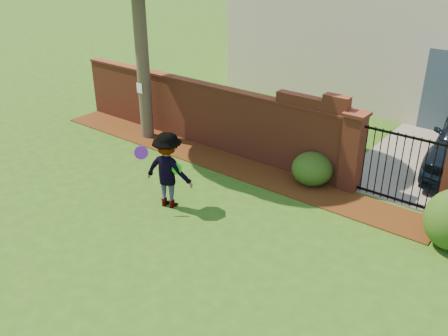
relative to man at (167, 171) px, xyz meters
The scene contains 12 objects.
ground 1.28m from the man, 68.43° to the right, with size 80.00×80.00×0.01m, color #295214.
mulch_bed 2.66m from the man, 103.74° to the left, with size 11.10×1.08×0.03m, color #3A1D0A.
brick_wall 3.53m from the man, 118.06° to the left, with size 8.70×0.31×2.16m.
pillar_left 4.16m from the man, 48.54° to the left, with size 0.50×0.50×1.88m.
iron_gate 4.95m from the man, 38.95° to the left, with size 1.78×0.03×1.60m.
driveway 8.13m from the man, 61.57° to the left, with size 3.20×8.00×0.01m, color slate.
house 11.43m from the man, 83.05° to the left, with size 12.40×6.40×6.30m.
paper_notice 4.05m from the man, 144.44° to the left, with size 0.20×0.01×0.28m, color white.
shrub_left 3.46m from the man, 55.31° to the left, with size 0.96×0.96×0.79m, color #1A4314.
man is the anchor object (origin of this frame).
frisbee_purple 0.70m from the man, 128.30° to the right, with size 0.29×0.29×0.03m, color purple.
frisbee_green 0.31m from the man, ahead, with size 0.24×0.24×0.02m, color #18B51B.
Camera 1 is at (6.31, -5.70, 5.43)m, focal length 39.37 mm.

